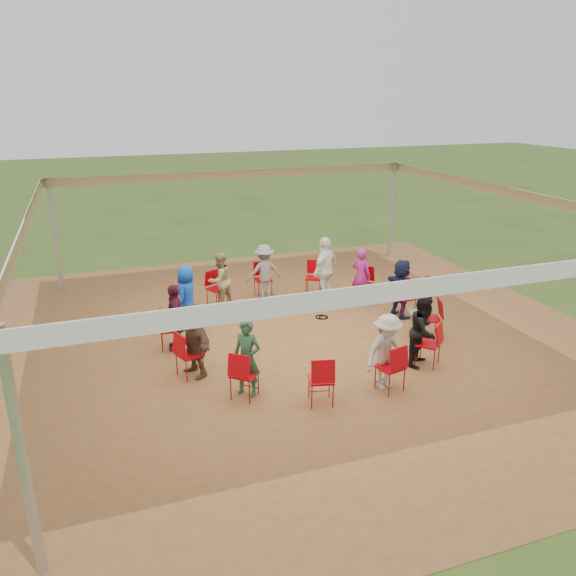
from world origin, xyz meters
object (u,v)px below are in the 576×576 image
object	(u,v)px
person_seated_1	(401,288)
person_seated_10	(423,331)
chair_5	(217,289)
chair_0	(430,319)
person_seated_8	(247,358)
cable_coil	(322,317)
chair_1	(405,298)
person_seated_9	(387,352)
chair_12	(428,344)
person_seated_6	(175,317)
chair_9	(244,374)
person_seated_0	(425,307)
person_seated_2	(361,276)
standing_person	(325,270)
chair_8	(189,355)
person_seated_4	(220,280)
person_seated_5	(187,296)
chair_4	(263,280)
laptop	(418,309)
chair_3	(314,278)
chair_7	(170,329)
person_seated_7	(194,340)
chair_10	(321,380)
person_seated_3	(264,271)
chair_6	(183,306)
chair_11	(390,367)

from	to	relation	value
person_seated_1	person_seated_10	size ratio (longest dim) A/B	1.00
chair_5	chair_0	bearing A→B (deg)	110.77
person_seated_8	cable_coil	world-z (taller)	person_seated_8
chair_1	person_seated_9	world-z (taller)	person_seated_9
chair_12	person_seated_6	world-z (taller)	person_seated_6
chair_9	person_seated_0	size ratio (longest dim) A/B	0.64
chair_0	person_seated_2	distance (m)	2.55
standing_person	person_seated_10	bearing A→B (deg)	60.85
chair_8	person_seated_4	distance (m)	3.63
person_seated_5	person_seated_9	size ratio (longest dim) A/B	1.00
person_seated_10	cable_coil	distance (m)	3.07
chair_1	cable_coil	size ratio (longest dim) A/B	2.96
chair_4	laptop	bearing A→B (deg)	122.54
chair_12	chair_3	bearing A→B (deg)	55.38
chair_0	person_seated_2	world-z (taller)	person_seated_2
chair_9	laptop	distance (m)	4.37
person_seated_1	person_seated_4	distance (m)	4.39
chair_4	chair_7	world-z (taller)	same
person_seated_7	person_seated_8	bearing A→B (deg)	13.85
chair_5	person_seated_4	bearing A→B (deg)	90.00
person_seated_1	person_seated_10	distance (m)	2.48
person_seated_10	person_seated_0	bearing A→B (deg)	13.85
person_seated_1	standing_person	world-z (taller)	standing_person
person_seated_10	laptop	distance (m)	1.25
chair_10	person_seated_2	bearing A→B (deg)	69.71
chair_1	person_seated_6	bearing A→B (deg)	83.23
person_seated_2	standing_person	world-z (taller)	standing_person
person_seated_9	person_seated_8	bearing A→B (deg)	152.31
chair_4	person_seated_4	size ratio (longest dim) A/B	0.64
person_seated_1	person_seated_6	world-z (taller)	same
person_seated_6	cable_coil	size ratio (longest dim) A/B	4.63
chair_4	chair_10	size ratio (longest dim) A/B	1.00
chair_8	chair_9	xyz separation A→B (m)	(0.76, -1.10, 0.00)
chair_4	person_seated_2	distance (m)	2.55
chair_3	person_seated_3	distance (m)	1.34
person_seated_6	chair_10	bearing A→B (deg)	40.12
chair_0	person_seated_1	size ratio (longest dim) A/B	0.64
person_seated_8	chair_3	bearing A→B (deg)	97.08
cable_coil	person_seated_5	bearing A→B (deg)	167.80
chair_3	chair_9	xyz separation A→B (m)	(-3.15, -4.55, 0.00)
chair_5	person_seated_9	bearing A→B (deg)	83.23
chair_6	chair_7	size ratio (longest dim) A/B	1.00
chair_9	chair_3	bearing A→B (deg)	96.92
chair_12	person_seated_9	distance (m)	1.34
person_seated_4	laptop	size ratio (longest dim) A/B	3.41
chair_0	person_seated_7	world-z (taller)	person_seated_7
chair_9	chair_10	world-z (taller)	same
chair_11	chair_12	xyz separation A→B (m)	(1.18, 0.62, 0.00)
person_seated_5	person_seated_9	xyz separation A→B (m)	(2.83, -4.11, 0.00)
chair_3	person_seated_3	world-z (taller)	person_seated_3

